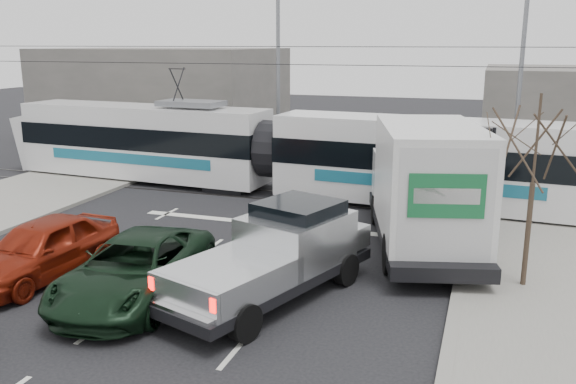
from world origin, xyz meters
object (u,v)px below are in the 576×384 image
(silver_pickup, at_px, (279,252))
(bare_tree, at_px, (536,148))
(traffic_signal, at_px, (488,159))
(navy_pickup, at_px, (430,198))
(street_lamp_near, at_px, (516,73))
(street_lamp_far, at_px, (275,68))
(green_car, at_px, (135,269))
(tram, at_px, (272,150))
(red_car, at_px, (42,248))
(box_truck, at_px, (425,188))

(silver_pickup, bearing_deg, bare_tree, 40.85)
(traffic_signal, height_order, silver_pickup, traffic_signal)
(silver_pickup, height_order, navy_pickup, silver_pickup)
(street_lamp_near, height_order, silver_pickup, street_lamp_near)
(street_lamp_near, bearing_deg, street_lamp_far, 170.13)
(bare_tree, relative_size, navy_pickup, 0.88)
(navy_pickup, height_order, green_car, navy_pickup)
(street_lamp_far, bearing_deg, tram, -71.52)
(bare_tree, xyz_separation_m, tram, (-9.95, 8.02, -1.94))
(bare_tree, distance_m, street_lamp_near, 11.58)
(red_car, bearing_deg, traffic_signal, 37.15)
(silver_pickup, bearing_deg, street_lamp_near, 86.99)
(box_truck, xyz_separation_m, green_car, (-6.49, -6.16, -1.20))
(street_lamp_near, distance_m, green_car, 18.25)
(bare_tree, xyz_separation_m, green_car, (-9.40, -3.70, -3.01))
(bare_tree, xyz_separation_m, street_lamp_far, (-11.79, 13.50, 1.32))
(traffic_signal, distance_m, navy_pickup, 2.51)
(box_truck, distance_m, navy_pickup, 2.39)
(box_truck, xyz_separation_m, navy_pickup, (-0.00, 2.23, -0.86))
(traffic_signal, xyz_separation_m, silver_pickup, (-4.87, -6.35, -1.59))
(green_car, bearing_deg, silver_pickup, 15.57)
(traffic_signal, xyz_separation_m, box_truck, (-1.79, -1.55, -0.75))
(traffic_signal, distance_m, red_car, 13.74)
(street_lamp_near, distance_m, tram, 10.78)
(street_lamp_far, height_order, green_car, street_lamp_far)
(red_car, bearing_deg, street_lamp_far, 91.96)
(traffic_signal, height_order, green_car, traffic_signal)
(traffic_signal, relative_size, navy_pickup, 0.63)
(bare_tree, distance_m, street_lamp_far, 17.97)
(street_lamp_far, distance_m, tram, 6.64)
(street_lamp_near, bearing_deg, green_car, -120.95)
(street_lamp_far, distance_m, silver_pickup, 17.34)
(traffic_signal, bearing_deg, silver_pickup, -127.47)
(navy_pickup, bearing_deg, green_car, -140.83)
(silver_pickup, relative_size, green_car, 1.19)
(bare_tree, bearing_deg, traffic_signal, 105.76)
(tram, distance_m, box_truck, 8.97)
(street_lamp_far, bearing_deg, traffic_signal, -41.72)
(traffic_signal, height_order, street_lamp_far, street_lamp_far)
(silver_pickup, distance_m, green_car, 3.68)
(traffic_signal, bearing_deg, street_lamp_far, 138.28)
(traffic_signal, distance_m, box_truck, 2.48)
(silver_pickup, bearing_deg, traffic_signal, 71.93)
(street_lamp_near, bearing_deg, bare_tree, -88.58)
(silver_pickup, height_order, box_truck, box_truck)
(red_car, bearing_deg, street_lamp_near, 54.97)
(street_lamp_far, height_order, tram, street_lamp_far)
(silver_pickup, bearing_deg, red_car, -152.72)
(bare_tree, relative_size, green_car, 0.89)
(tram, xyz_separation_m, box_truck, (7.04, -5.56, 0.13))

